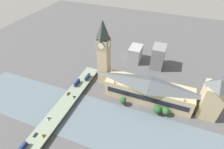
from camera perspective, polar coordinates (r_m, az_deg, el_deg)
The scene contains 19 objects.
ground_plane at distance 192.87m, azimuth 8.06°, elevation -10.05°, with size 600.00×600.00×0.00m, color #4C4C4F.
river_water at distance 172.46m, azimuth 5.06°, elevation -17.97°, with size 55.43×360.00×0.30m, color slate.
parliament_hall at distance 192.96m, azimuth 11.84°, elevation -4.86°, with size 24.12×92.90×27.01m.
clock_tower at distance 195.89m, azimuth -2.74°, elevation 7.30°, with size 13.24×13.24×79.36m.
victoria_tower at distance 192.01m, azimuth 29.89°, elevation -6.65°, with size 18.30×18.30×50.22m.
road_bridge at distance 191.27m, azimuth -15.91°, elevation -10.30°, with size 142.86×16.73×4.94m.
double_decker_bus_lead at distance 216.36m, azimuth -8.02°, elevation -0.78°, with size 11.05×2.49×4.78m.
double_decker_bus_mid at distance 171.39m, azimuth -27.47°, elevation -20.71°, with size 11.98×2.47×4.83m.
double_decker_bus_rear at distance 210.23m, azimuth -11.41°, elevation -2.60°, with size 10.96×2.63×4.98m.
car_northbound_lead at distance 196.63m, azimuth -12.41°, elevation -7.12°, with size 4.65×1.92×1.45m.
car_northbound_mid at distance 173.85m, azimuth -21.47°, elevation -18.07°, with size 3.94×1.85×1.29m.
car_northbound_tail at distance 201.58m, azimuth -14.09°, elevation -6.08°, with size 4.69×1.84×1.31m.
car_southbound_lead at distance 176.99m, azimuth -23.83°, elevation -17.58°, with size 4.65×1.76×1.33m.
car_southbound_tail at distance 183.91m, azimuth -20.00°, elevation -13.32°, with size 4.28×1.80×1.38m.
city_block_west at distance 253.53m, azimuth 7.62°, elevation 6.72°, with size 24.07×16.25×21.83m.
city_block_center at distance 244.23m, azimuth 14.80°, elevation 5.63°, with size 23.47×16.35×31.20m.
tree_embankment_near at distance 184.98m, azimuth 14.67°, elevation -10.95°, with size 8.42×8.42×10.78m.
tree_embankment_mid at distance 186.65m, azimuth 17.14°, elevation -11.33°, with size 7.80×7.80×9.79m.
tree_embankment_far at distance 187.78m, azimuth 3.60°, elevation -8.46°, with size 7.22×7.22×10.00m.
Camera 1 is at (-126.79, -20.56, 143.87)m, focal length 28.00 mm.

